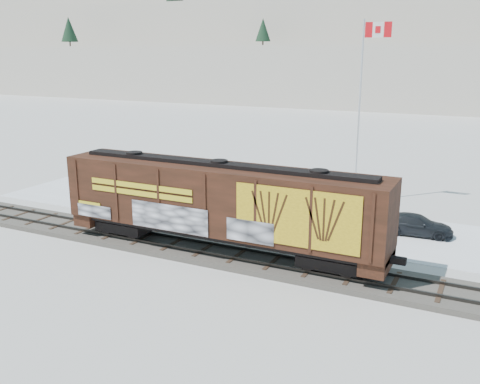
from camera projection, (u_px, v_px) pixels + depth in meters
The scene contains 9 objects.
ground at pixel (206, 253), 28.89m from camera, with size 500.00×500.00×0.00m, color white.
rail_track at pixel (206, 251), 28.86m from camera, with size 50.00×3.40×0.43m.
parking_strip at pixel (262, 216), 35.40m from camera, with size 40.00×8.00×0.03m, color white.
hillside at pixel (457, 38), 146.68m from camera, with size 360.00×110.00×93.00m.
hopper_railcar at pixel (219, 202), 27.75m from camera, with size 17.73×3.06×4.68m.
flagpole at pixel (359, 137), 37.50m from camera, with size 2.30×0.90×12.70m.
car_silver at pixel (122, 192), 38.26m from camera, with size 1.87×4.65×1.58m, color #A8A9AF.
car_white at pixel (306, 217), 32.66m from camera, with size 1.66×4.76×1.57m, color silver.
car_dark at pixel (416, 225), 31.66m from camera, with size 1.70×4.19×1.21m, color black.
Camera 1 is at (13.63, -23.52, 10.51)m, focal length 40.00 mm.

